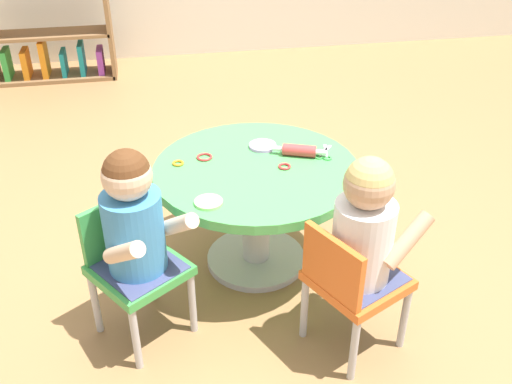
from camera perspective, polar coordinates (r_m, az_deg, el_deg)
The scene contains 14 objects.
ground_plane at distance 2.67m, azimuth 0.00°, elevation -6.71°, with size 10.00×10.00×0.00m, color #9E7247.
craft_table at distance 2.46m, azimuth 0.00°, elevation -0.00°, with size 0.85×0.85×0.49m.
child_chair_left at distance 2.21m, azimuth -11.83°, elevation -6.92°, with size 0.42×0.42×0.54m.
seated_child_left at distance 2.05m, azimuth -11.87°, elevation -2.48°, with size 0.42×0.44×0.51m.
child_chair_right at distance 2.12m, azimuth 9.24°, elevation -8.66°, with size 0.40×0.40×0.54m.
seated_child_right at distance 2.00m, azimuth 10.59°, elevation -3.25°, with size 0.43×0.39×0.51m.
bookshelf_low at distance 4.86m, azimuth -19.44°, elevation 13.74°, with size 0.93×0.28×0.70m.
rolling_pin at distance 2.48m, azimuth 4.24°, elevation 4.07°, with size 0.22×0.10×0.05m.
craft_scissors at distance 2.50m, azimuth 6.67°, elevation 3.64°, with size 0.11×0.14×0.01m.
playdough_blob_0 at distance 2.16m, azimuth -4.65°, elevation -1.00°, with size 0.11×0.11×0.01m, color #B2E58C.
playdough_blob_1 at distance 2.55m, azimuth 0.65°, elevation 4.51°, with size 0.12×0.12×0.01m, color #CC99E5.
cookie_cutter_0 at distance 2.39m, azimuth 2.80°, elevation 2.51°, with size 0.05×0.05×0.01m, color red.
cookie_cutter_1 at distance 2.44m, azimuth -7.61°, elevation 2.81°, with size 0.05×0.05×0.01m, color orange.
cookie_cutter_2 at distance 2.47m, azimuth -5.05°, elevation 3.41°, with size 0.07×0.07×0.01m, color red.
Camera 1 is at (-0.38, -2.06, 1.66)m, focal length 41.05 mm.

